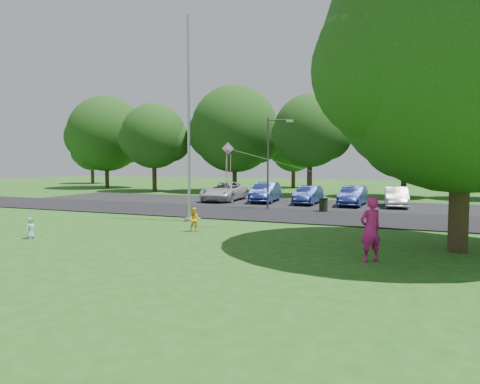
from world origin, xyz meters
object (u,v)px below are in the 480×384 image
at_px(woman, 370,229).
at_px(kite, 231,159).
at_px(child_yellow, 195,220).
at_px(child_blue, 31,228).
at_px(trash_can, 323,205).
at_px(big_tree, 461,58).
at_px(flagpole, 189,137).
at_px(street_lamp, 272,155).

relative_size(woman, kite, 0.29).
bearing_deg(child_yellow, child_blue, -168.01).
bearing_deg(trash_can, big_tree, -56.80).
xyz_separation_m(flagpole, child_blue, (-3.25, -6.58, -3.76)).
bearing_deg(flagpole, woman, -31.58).
distance_m(street_lamp, trash_can, 4.41).
distance_m(big_tree, kite, 9.38).
distance_m(woman, child_yellow, 7.92).
height_order(big_tree, kite, big_tree).
xyz_separation_m(street_lamp, trash_can, (3.27, -0.24, -2.96)).
height_order(flagpole, big_tree, big_tree).
bearing_deg(woman, trash_can, -114.37).
distance_m(trash_can, child_blue, 15.48).
bearing_deg(woman, street_lamp, -101.75).
relative_size(flagpole, big_tree, 0.91).
xyz_separation_m(big_tree, child_yellow, (-9.79, 0.39, -5.70)).
bearing_deg(kite, street_lamp, 61.40).
relative_size(trash_can, kite, 0.12).
relative_size(street_lamp, trash_can, 6.76).
height_order(woman, kite, kite).
bearing_deg(kite, woman, -67.60).
height_order(trash_can, big_tree, big_tree).
bearing_deg(kite, big_tree, -44.89).
bearing_deg(big_tree, flagpole, 164.82).
relative_size(street_lamp, child_yellow, 5.50).
bearing_deg(trash_can, flagpole, -131.13).
xyz_separation_m(big_tree, kite, (-8.67, 1.69, -3.17)).
bearing_deg(big_tree, kite, 168.95).
height_order(street_lamp, trash_can, street_lamp).
height_order(flagpole, woman, flagpole).
height_order(big_tree, woman, big_tree).
bearing_deg(street_lamp, woman, -73.72).
distance_m(woman, child_blue, 12.44).
xyz_separation_m(trash_can, big_tree, (6.13, -9.36, 5.80)).
distance_m(trash_can, child_yellow, 9.69).
relative_size(big_tree, woman, 5.70).
distance_m(big_tree, child_yellow, 11.34).
height_order(trash_can, child_yellow, child_yellow).
relative_size(flagpole, kite, 1.49).
relative_size(woman, child_blue, 2.36).
xyz_separation_m(big_tree, woman, (-2.43, -2.48, -5.25)).
relative_size(street_lamp, big_tree, 0.51).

